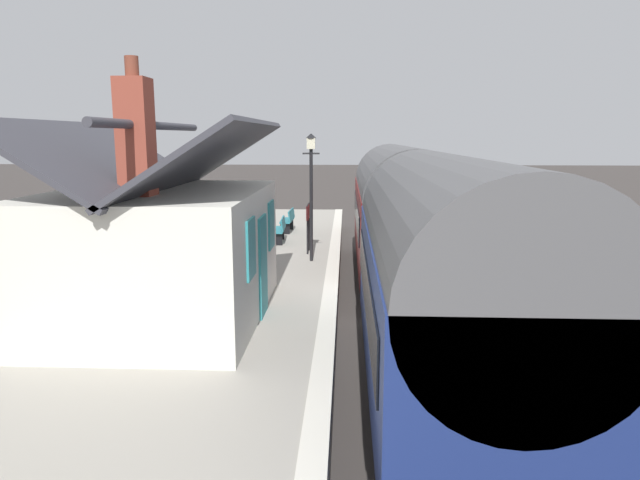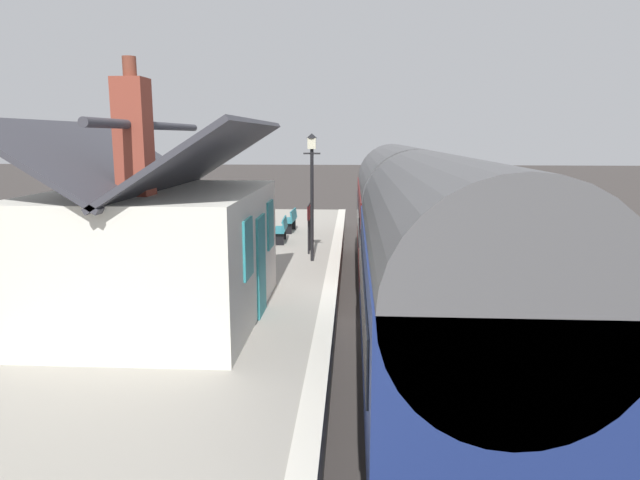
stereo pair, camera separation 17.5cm
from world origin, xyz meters
TOP-DOWN VIEW (x-y plane):
  - ground_plane at (0.00, 0.00)m, footprint 160.00×160.00m
  - platform at (0.00, 3.96)m, footprint 32.00×5.93m
  - platform_edge_coping at (0.00, 1.18)m, footprint 32.00×0.36m
  - rail_near at (0.00, -1.62)m, footprint 52.00×0.08m
  - rail_far at (0.00, -0.18)m, footprint 52.00×0.08m
  - train at (1.12, -0.90)m, footprint 17.97×2.73m
  - station_building at (-1.65, 4.59)m, footprint 5.85×4.33m
  - bench_by_lamp at (9.09, 3.07)m, footprint 1.41×0.48m
  - bench_platform_end at (6.83, 3.15)m, footprint 1.42×0.49m
  - planter_bench_left at (6.76, 5.71)m, footprint 0.57×0.57m
  - planter_under_sign at (9.31, 6.17)m, footprint 1.01×0.32m
  - lamp_post_platform at (3.87, 1.85)m, footprint 0.32×0.50m
  - station_sign_board at (5.16, 2.03)m, footprint 0.96×0.06m

SIDE VIEW (x-z plane):
  - ground_plane at x=0.00m, z-range 0.00..0.00m
  - rail_near at x=0.00m, z-range 0.00..0.14m
  - rail_far at x=0.00m, z-range 0.00..0.14m
  - platform at x=0.00m, z-range 0.00..0.90m
  - platform_edge_coping at x=0.00m, z-range 0.90..0.92m
  - planter_under_sign at x=9.31m, z-range 0.89..1.44m
  - planter_bench_left at x=6.76m, z-range 0.92..1.78m
  - bench_by_lamp at x=9.09m, z-range 0.94..1.82m
  - bench_platform_end at x=6.83m, z-range 0.94..1.82m
  - station_sign_board at x=5.16m, z-range 1.30..2.87m
  - train at x=1.12m, z-range 0.05..4.38m
  - station_building at x=-1.65m, z-range -0.19..4.91m
  - lamp_post_platform at x=3.87m, z-range 1.64..5.45m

